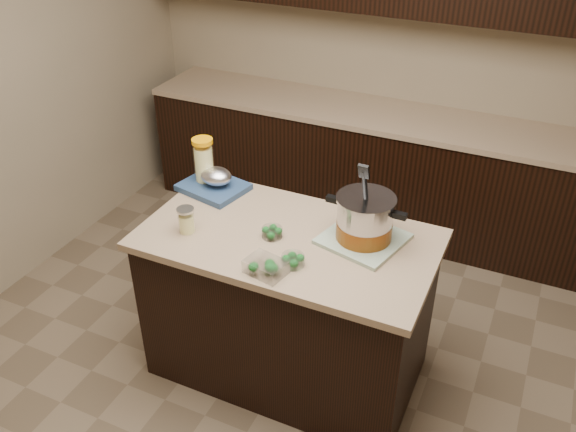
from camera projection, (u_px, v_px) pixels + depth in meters
The scene contains 12 objects.
ground_plane at pixel (288, 366), 3.49m from camera, with size 4.00×4.00×0.00m, color brown.
room_shell at pixel (288, 77), 2.57m from camera, with size 4.04×4.04×2.72m.
back_cabinets at pixel (390, 106), 4.32m from camera, with size 3.60×0.63×2.33m.
island at pixel (288, 306), 3.25m from camera, with size 1.46×0.81×0.90m.
dish_towel at pixel (363, 239), 2.97m from camera, with size 0.36×0.36×0.02m, color #517855.
stock_pot at pixel (365, 221), 2.92m from camera, with size 0.40×0.29×0.41m.
lemonade_pitcher at pixel (204, 164), 3.37m from camera, with size 0.14×0.14×0.28m.
mason_jar at pixel (186, 221), 3.01m from camera, with size 0.11×0.11×0.14m.
broccoli_tub_left at pixel (272, 233), 2.99m from camera, with size 0.10×0.10×0.05m.
broccoli_tub_right at pixel (293, 261), 2.80m from camera, with size 0.13×0.13×0.05m.
broccoli_tub_rect at pixel (266, 267), 2.75m from camera, with size 0.20×0.16×0.06m.
blue_tray at pixel (215, 183), 3.37m from camera, with size 0.39×0.34×0.13m.
Camera 1 is at (1.04, -2.26, 2.60)m, focal length 38.00 mm.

